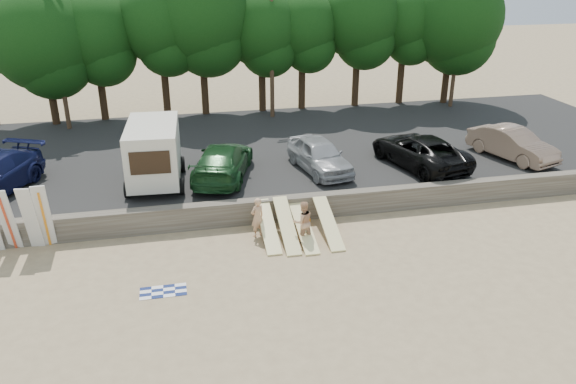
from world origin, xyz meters
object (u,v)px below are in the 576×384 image
cooler (266,224)px  box_trailer (154,151)px  car_4 (512,144)px  car_2 (319,155)px  car_1 (223,161)px  beachgoer_a (257,217)px  car_3 (419,150)px  beachgoer_b (303,222)px

cooler → box_trailer: bearing=134.8°
car_4 → cooler: (-12.97, -3.60, -1.29)m
car_2 → cooler: bearing=-139.3°
car_1 → beachgoer_a: 4.78m
car_1 → car_3: size_ratio=0.98×
car_4 → beachgoer_a: bearing=179.2°
car_1 → car_4: bearing=-165.3°
box_trailer → beachgoer_b: (5.37, -5.31, -1.40)m
car_1 → beachgoer_b: car_1 is taller
car_3 → cooler: 8.92m
beachgoer_a → beachgoer_b: size_ratio=0.98×
car_2 → beachgoer_b: size_ratio=2.75×
car_1 → cooler: 4.45m
car_4 → beachgoer_a: size_ratio=2.88×
beachgoer_a → cooler: (0.44, 0.60, -0.64)m
car_1 → car_4: car_1 is taller
beachgoer_a → car_1: bearing=-106.1°
box_trailer → car_1: box_trailer is taller
car_3 → box_trailer: bearing=-14.9°
cooler → beachgoer_a: bearing=-128.1°
box_trailer → car_3: bearing=1.6°
car_2 → car_3: car_2 is taller
beachgoer_b → cooler: (-1.17, 1.37, -0.66)m
beachgoer_a → box_trailer: bearing=-76.2°
car_1 → car_2: bearing=-164.7°
car_2 → car_4: car_2 is taller
car_3 → car_4: 4.91m
cooler → car_1: bearing=104.9°
car_4 → beachgoer_b: bearing=-175.4°
car_2 → car_3: (4.82, -0.37, -0.00)m
beachgoer_b → car_2: bearing=-118.0°
box_trailer → car_4: 17.19m
car_1 → beachgoer_b: size_ratio=3.28×
box_trailer → beachgoer_b: 7.69m
box_trailer → car_2: (7.45, 0.03, -0.75)m
car_2 → beachgoer_a: 5.90m
box_trailer → car_3: (12.26, -0.34, -0.75)m
car_4 → cooler: 13.52m
car_2 → beachgoer_a: bearing=-138.9°
box_trailer → car_1: 3.06m
box_trailer → car_1: bearing=5.5°
box_trailer → beachgoer_b: box_trailer is taller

